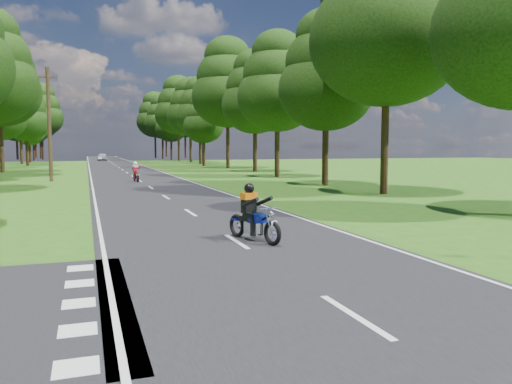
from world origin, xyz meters
name	(u,v)px	position (x,y,z in m)	size (l,w,h in m)	color
ground	(262,259)	(0.00, 0.00, 0.00)	(160.00, 160.00, 0.00)	#225413
main_road	(119,168)	(0.00, 50.00, 0.01)	(7.00, 140.00, 0.02)	black
road_markings	(119,168)	(-0.14, 48.13, 0.02)	(7.40, 140.00, 0.01)	silver
treeline	(124,104)	(1.43, 60.06, 8.25)	(40.00, 115.35, 14.78)	black
telegraph_pole	(49,124)	(-6.00, 28.00, 4.07)	(1.20, 0.26, 8.00)	#382616
rider_near_blue	(254,212)	(0.46, 1.94, 0.77)	(0.60, 1.80, 1.50)	navy
rider_far_red	(136,172)	(-0.34, 25.48, 0.72)	(0.56, 1.68, 1.40)	#A60C0D
distant_car	(102,157)	(-0.91, 81.01, 0.70)	(1.60, 3.98, 1.36)	silver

